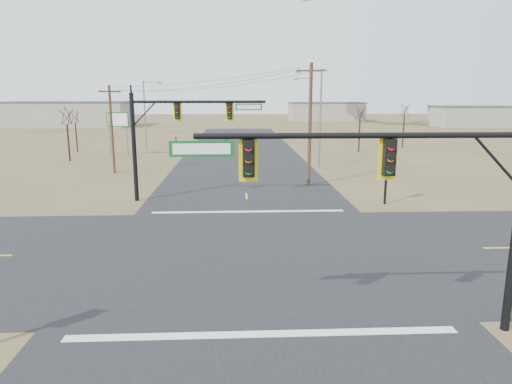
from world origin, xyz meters
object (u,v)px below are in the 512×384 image
utility_pole_near (310,123)px  utility_pole_far (112,128)px  streetlight_a (318,113)px  pedestal_signal_ne (388,159)px  mast_arm_far (176,124)px  mast_arm_near (393,177)px  highway_sign (118,125)px  streetlight_b (310,108)px  bare_tree_a (66,115)px  bare_tree_b (75,116)px  bare_tree_d (405,109)px  streetlight_c (146,112)px  bare_tree_c (360,113)px

utility_pole_near → utility_pole_far: size_ratio=1.19×
streetlight_a → pedestal_signal_ne: bearing=-71.0°
mast_arm_far → utility_pole_near: (9.88, 4.96, -0.29)m
mast_arm_near → highway_sign: mast_arm_near is taller
utility_pole_far → streetlight_b: streetlight_b is taller
utility_pole_near → streetlight_a: size_ratio=1.00×
mast_arm_near → highway_sign: bearing=108.5°
highway_sign → bare_tree_a: (-4.49, -4.07, 1.28)m
mast_arm_near → utility_pole_far: size_ratio=1.28×
bare_tree_b → bare_tree_d: bare_tree_d is taller
pedestal_signal_ne → utility_pole_far: bearing=171.3°
mast_arm_near → mast_arm_far: mast_arm_far is taller
utility_pole_near → utility_pole_far: utility_pole_near is taller
streetlight_c → bare_tree_c: (27.55, -3.25, -0.13)m
mast_arm_far → streetlight_b: size_ratio=0.93×
pedestal_signal_ne → utility_pole_far: size_ratio=0.51×
bare_tree_c → utility_pole_far: bearing=-150.9°
highway_sign → streetlight_a: 24.46m
utility_pole_near → bare_tree_a: 28.80m
mast_arm_far → utility_pole_far: utility_pole_far is taller
mast_arm_far → bare_tree_d: (27.36, 31.54, 0.01)m
utility_pole_near → bare_tree_d: utility_pole_near is taller
pedestal_signal_ne → streetlight_b: bearing=112.4°
mast_arm_far → streetlight_b: bearing=73.6°
pedestal_signal_ne → bare_tree_d: size_ratio=0.63×
bare_tree_b → highway_sign: bearing=-35.3°
streetlight_a → bare_tree_d: (15.12, 17.16, -0.14)m
streetlight_c → streetlight_b: bearing=-10.4°
utility_pole_far → highway_sign: utility_pole_far is taller
bare_tree_d → utility_pole_far: bearing=-150.2°
utility_pole_far → bare_tree_d: 40.07m
mast_arm_far → pedestal_signal_ne: (13.98, -1.89, -2.24)m
streetlight_b → bare_tree_c: bearing=-57.1°
utility_pole_far → bare_tree_c: bearing=29.1°
streetlight_b → bare_tree_a: 32.75m
highway_sign → streetlight_a: size_ratio=0.54×
mast_arm_far → streetlight_b: streetlight_b is taller
streetlight_a → bare_tree_c: (7.64, 12.43, -0.50)m
mast_arm_near → utility_pole_near: size_ratio=1.07×
utility_pole_far → streetlight_c: streetlight_c is taller
mast_arm_near → utility_pole_near: 23.52m
pedestal_signal_ne → bare_tree_b: bare_tree_b is taller
utility_pole_near → utility_pole_far: 18.55m
streetlight_a → bare_tree_a: streetlight_a is taller
bare_tree_d → bare_tree_b: bearing=-176.6°
streetlight_b → bare_tree_c: streetlight_b is taller
utility_pole_far → mast_arm_near: bearing=-62.3°
streetlight_c → bare_tree_d: size_ratio=1.37×
utility_pole_near → streetlight_c: size_ratio=1.07×
utility_pole_far → mast_arm_far: bearing=-57.5°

